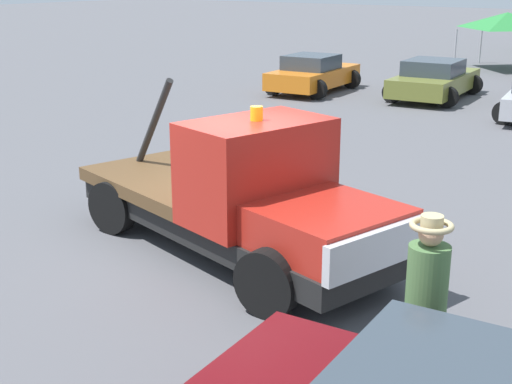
# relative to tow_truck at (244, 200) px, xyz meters

# --- Properties ---
(ground_plane) EXTENTS (160.00, 160.00, 0.00)m
(ground_plane) POSITION_rel_tow_truck_xyz_m (-0.35, 0.09, -0.93)
(ground_plane) COLOR #545459
(tow_truck) EXTENTS (6.25, 3.35, 2.51)m
(tow_truck) POSITION_rel_tow_truck_xyz_m (0.00, 0.00, 0.00)
(tow_truck) COLOR black
(tow_truck) RESTS_ON ground
(person_near_truck) EXTENTS (0.43, 0.43, 1.92)m
(person_near_truck) POSITION_rel_tow_truck_xyz_m (3.62, -1.81, 0.21)
(person_near_truck) COLOR #38383D
(person_near_truck) RESTS_ON ground
(parked_car_orange) EXTENTS (2.66, 4.36, 1.34)m
(parked_car_orange) POSITION_rel_tow_truck_xyz_m (-7.47, 13.99, -0.28)
(parked_car_orange) COLOR orange
(parked_car_orange) RESTS_ON ground
(parked_car_olive) EXTENTS (2.81, 4.73, 1.34)m
(parked_car_olive) POSITION_rel_tow_truck_xyz_m (-3.37, 15.19, -0.28)
(parked_car_olive) COLOR olive
(parked_car_olive) RESTS_ON ground
(canopy_tent_green) EXTENTS (3.31, 3.31, 2.48)m
(canopy_tent_green) POSITION_rel_tow_truck_xyz_m (-3.95, 24.36, 1.20)
(canopy_tent_green) COLOR #9E9EA3
(canopy_tent_green) RESTS_ON ground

